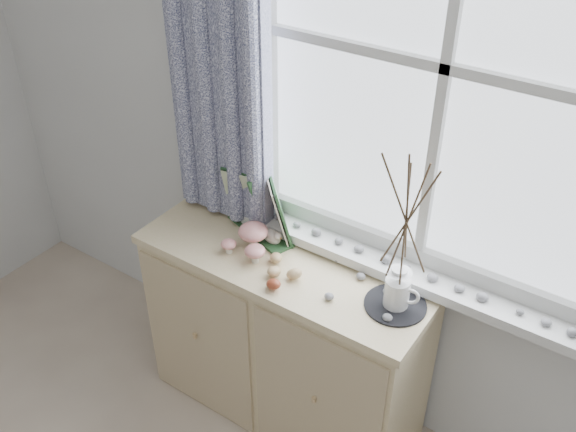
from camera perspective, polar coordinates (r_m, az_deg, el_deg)
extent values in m
cube|color=beige|center=(2.34, 6.15, 6.68)|extent=(4.00, 0.04, 2.60)
cube|color=white|center=(2.08, 14.11, 12.81)|extent=(1.30, 0.01, 1.40)
cube|color=silver|center=(2.41, 10.87, -4.94)|extent=(1.45, 0.16, 0.04)
cube|color=#090D33|center=(2.36, -6.48, 16.87)|extent=(0.44, 0.06, 1.61)
cube|color=beige|center=(2.77, -0.28, -11.02)|extent=(1.17, 0.43, 0.81)
cube|color=beige|center=(2.48, -0.31, -4.16)|extent=(1.20, 0.45, 0.03)
cube|color=tan|center=(2.78, -7.99, -11.19)|extent=(0.55, 0.01, 0.75)
cube|color=tan|center=(2.54, 2.46, -16.62)|extent=(0.55, 0.01, 0.75)
cylinder|color=beige|center=(2.51, -3.10, -2.12)|extent=(0.03, 0.03, 0.07)
ellipsoid|color=#AE0D05|center=(2.49, -3.13, -1.39)|extent=(0.12, 0.12, 0.06)
cylinder|color=beige|center=(2.45, -2.94, -3.63)|extent=(0.03, 0.03, 0.05)
ellipsoid|color=#AE0D05|center=(2.43, -2.96, -3.13)|extent=(0.08, 0.08, 0.04)
cylinder|color=beige|center=(2.50, -5.28, -2.88)|extent=(0.03, 0.03, 0.04)
ellipsoid|color=#AE0D05|center=(2.49, -5.31, -2.50)|extent=(0.06, 0.06, 0.03)
ellipsoid|color=tan|center=(2.38, -1.26, -4.94)|extent=(0.05, 0.04, 0.06)
ellipsoid|color=tan|center=(2.44, -1.08, -3.73)|extent=(0.05, 0.04, 0.06)
ellipsoid|color=maroon|center=(2.32, -1.30, -6.07)|extent=(0.05, 0.04, 0.06)
ellipsoid|color=tan|center=(2.37, 0.56, -5.16)|extent=(0.05, 0.04, 0.06)
cylinder|color=black|center=(2.30, 9.51, -7.80)|extent=(0.22, 0.22, 0.01)
cylinder|color=white|center=(2.26, 9.65, -6.71)|extent=(0.11, 0.11, 0.11)
cone|color=white|center=(2.22, 9.83, -5.31)|extent=(0.09, 0.09, 0.04)
cylinder|color=white|center=(2.20, 9.88, -4.92)|extent=(0.06, 0.06, 0.02)
torus|color=white|center=(2.25, 10.80, -7.05)|extent=(0.07, 0.03, 0.07)
ellipsoid|color=gray|center=(2.29, 3.67, -7.16)|extent=(0.04, 0.03, 0.02)
ellipsoid|color=gray|center=(2.39, 6.49, -5.37)|extent=(0.04, 0.03, 0.02)
ellipsoid|color=gray|center=(2.24, 8.83, -8.93)|extent=(0.04, 0.03, 0.02)
ellipsoid|color=gray|center=(2.46, 4.49, -3.87)|extent=(0.04, 0.03, 0.02)
ellipsoid|color=gray|center=(2.34, 8.85, -6.67)|extent=(0.04, 0.03, 0.02)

